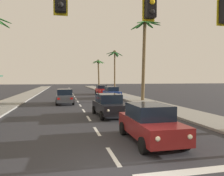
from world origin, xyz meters
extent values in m
plane|color=#2D2D33|center=(0.00, 0.00, 0.00)|extent=(220.00, 220.00, 0.00)
cube|color=gray|center=(7.80, 20.00, 0.07)|extent=(3.20, 110.00, 0.14)
cube|color=gray|center=(-7.80, 20.00, 0.07)|extent=(3.20, 110.00, 0.14)
cube|color=silver|center=(0.00, 1.21, 0.00)|extent=(0.16, 2.00, 0.01)
cube|color=silver|center=(0.00, 5.05, 0.00)|extent=(0.16, 2.00, 0.01)
cube|color=silver|center=(0.00, 8.89, 0.00)|extent=(0.16, 2.00, 0.01)
cube|color=silver|center=(0.00, 12.74, 0.00)|extent=(0.16, 2.00, 0.01)
cube|color=silver|center=(0.00, 16.58, 0.00)|extent=(0.16, 2.00, 0.01)
cube|color=silver|center=(0.00, 20.42, 0.00)|extent=(0.16, 2.00, 0.01)
cube|color=silver|center=(0.00, 24.26, 0.00)|extent=(0.16, 2.00, 0.01)
cube|color=silver|center=(0.00, 28.10, 0.00)|extent=(0.16, 2.00, 0.01)
cube|color=silver|center=(0.00, 31.95, 0.00)|extent=(0.16, 2.00, 0.01)
cube|color=silver|center=(0.00, 35.79, 0.00)|extent=(0.16, 2.00, 0.01)
cube|color=silver|center=(0.00, 39.63, 0.00)|extent=(0.16, 2.00, 0.01)
cube|color=silver|center=(0.00, 43.47, 0.00)|extent=(0.16, 2.00, 0.01)
cube|color=silver|center=(0.00, 47.32, 0.00)|extent=(0.16, 2.00, 0.01)
cube|color=silver|center=(0.00, 51.16, 0.00)|extent=(0.16, 2.00, 0.01)
cube|color=silver|center=(0.00, 55.00, 0.00)|extent=(0.16, 2.00, 0.01)
cube|color=silver|center=(0.00, 58.84, 0.00)|extent=(0.16, 2.00, 0.01)
cube|color=silver|center=(0.00, 62.68, 0.00)|extent=(0.16, 2.00, 0.01)
cube|color=silver|center=(0.00, 66.53, 0.00)|extent=(0.16, 2.00, 0.01)
cube|color=silver|center=(2.20, -0.60, 0.00)|extent=(4.00, 0.44, 0.01)
cube|color=yellow|center=(3.79, 0.36, 5.24)|extent=(0.42, 0.03, 1.04)
cube|color=black|center=(0.99, 0.20, 5.24)|extent=(0.32, 0.26, 0.92)
sphere|color=yellow|center=(0.99, 0.06, 5.24)|extent=(0.17, 0.17, 0.17)
sphere|color=black|center=(0.99, 0.06, 4.94)|extent=(0.17, 0.17, 0.17)
cube|color=yellow|center=(0.99, 0.36, 5.24)|extent=(0.42, 0.03, 1.04)
sphere|color=black|center=(-1.80, 0.06, 4.94)|extent=(0.17, 0.17, 0.17)
cube|color=maroon|center=(2.04, 2.63, 0.68)|extent=(1.77, 4.31, 0.72)
cube|color=black|center=(2.04, 2.78, 1.36)|extent=(1.61, 2.20, 0.64)
cylinder|color=black|center=(2.90, 1.21, 0.32)|extent=(0.22, 0.64, 0.64)
cylinder|color=black|center=(1.17, 1.21, 0.32)|extent=(0.22, 0.64, 0.64)
cylinder|color=black|center=(2.90, 4.05, 0.32)|extent=(0.22, 0.64, 0.64)
cylinder|color=black|center=(1.18, 4.05, 0.32)|extent=(0.22, 0.64, 0.64)
sphere|color=#F9EFC6|center=(2.65, 0.46, 0.76)|extent=(0.18, 0.18, 0.18)
sphere|color=#F9EFC6|center=(1.41, 0.46, 0.76)|extent=(0.18, 0.18, 0.18)
cube|color=red|center=(2.70, 4.79, 0.78)|extent=(0.24, 0.06, 0.20)
cube|color=red|center=(1.38, 4.79, 0.78)|extent=(0.24, 0.06, 0.20)
cube|color=black|center=(1.61, 9.46, 0.68)|extent=(1.96, 4.38, 0.72)
cube|color=black|center=(1.60, 9.61, 1.36)|extent=(1.70, 2.27, 0.64)
cylinder|color=black|center=(2.53, 8.08, 0.32)|extent=(0.25, 0.65, 0.64)
cylinder|color=black|center=(0.81, 8.00, 0.32)|extent=(0.25, 0.65, 0.64)
cylinder|color=black|center=(2.40, 10.92, 0.32)|extent=(0.25, 0.65, 0.64)
cylinder|color=black|center=(0.68, 10.84, 0.32)|extent=(0.25, 0.65, 0.64)
sphere|color=#F9EFC6|center=(2.33, 7.32, 0.76)|extent=(0.18, 0.18, 0.18)
sphere|color=#F9EFC6|center=(1.09, 7.26, 0.76)|extent=(0.18, 0.18, 0.18)
cube|color=red|center=(2.16, 11.65, 0.78)|extent=(0.24, 0.07, 0.20)
cube|color=red|center=(0.85, 11.59, 0.78)|extent=(0.24, 0.07, 0.20)
cube|color=#4C515B|center=(-1.60, 18.43, 0.68)|extent=(1.83, 4.33, 0.72)
cube|color=black|center=(-1.60, 18.28, 1.36)|extent=(1.63, 2.23, 0.64)
cylinder|color=black|center=(-2.49, 19.83, 0.32)|extent=(0.23, 0.64, 0.64)
cylinder|color=black|center=(-0.76, 19.86, 0.32)|extent=(0.23, 0.64, 0.64)
cylinder|color=black|center=(-2.44, 17.00, 0.32)|extent=(0.23, 0.64, 0.64)
cylinder|color=black|center=(-0.72, 17.02, 0.32)|extent=(0.23, 0.64, 0.64)
sphere|color=#B2B2AD|center=(-2.26, 20.59, 0.76)|extent=(0.18, 0.18, 0.18)
sphere|color=#B2B2AD|center=(-1.02, 20.61, 0.76)|extent=(0.18, 0.18, 0.18)
cube|color=red|center=(-2.23, 16.26, 0.78)|extent=(0.24, 0.06, 0.20)
cube|color=red|center=(-0.91, 16.28, 0.78)|extent=(0.24, 0.06, 0.20)
cube|color=red|center=(5.06, 32.08, 0.68)|extent=(1.82, 4.32, 0.72)
cube|color=black|center=(5.06, 32.23, 1.36)|extent=(1.63, 2.22, 0.64)
cylinder|color=black|center=(5.91, 30.65, 0.32)|extent=(0.23, 0.64, 0.64)
cylinder|color=black|center=(4.18, 30.68, 0.32)|extent=(0.23, 0.64, 0.64)
cylinder|color=black|center=(5.94, 33.49, 0.32)|extent=(0.23, 0.64, 0.64)
cylinder|color=black|center=(4.22, 33.51, 0.32)|extent=(0.23, 0.64, 0.64)
sphere|color=#B2B2AD|center=(5.65, 29.91, 0.76)|extent=(0.18, 0.18, 0.18)
sphere|color=#B2B2AD|center=(4.41, 29.92, 0.76)|extent=(0.18, 0.18, 0.18)
cube|color=red|center=(5.75, 34.23, 0.78)|extent=(0.24, 0.06, 0.20)
cube|color=red|center=(4.43, 34.25, 0.78)|extent=(0.24, 0.06, 0.20)
cube|color=navy|center=(5.17, 24.12, 0.68)|extent=(1.92, 4.36, 0.72)
cube|color=black|center=(5.16, 24.27, 1.36)|extent=(1.68, 2.26, 0.64)
cylinder|color=black|center=(6.08, 22.74, 0.32)|extent=(0.24, 0.65, 0.64)
cylinder|color=black|center=(4.36, 22.67, 0.32)|extent=(0.24, 0.65, 0.64)
cylinder|color=black|center=(5.98, 25.57, 0.32)|extent=(0.24, 0.65, 0.64)
cylinder|color=black|center=(4.25, 25.51, 0.32)|extent=(0.24, 0.65, 0.64)
sphere|color=#B2B2AD|center=(5.87, 21.98, 0.76)|extent=(0.18, 0.18, 0.18)
sphere|color=#B2B2AD|center=(4.63, 21.93, 0.76)|extent=(0.18, 0.18, 0.18)
cube|color=red|center=(5.75, 26.31, 0.78)|extent=(0.24, 0.07, 0.20)
cube|color=red|center=(4.43, 26.26, 0.78)|extent=(0.24, 0.07, 0.20)
ellipsoid|color=#2D702D|center=(-7.48, 16.06, 8.48)|extent=(2.07, 0.51, 0.89)
ellipsoid|color=#2D702D|center=(-7.69, 16.67, 8.39)|extent=(1.85, 1.46, 1.07)
cylinder|color=brown|center=(8.12, 19.06, 4.94)|extent=(0.65, 0.41, 9.89)
ellipsoid|color=#2D702D|center=(9.22, 18.86, 9.74)|extent=(2.07, 0.80, 0.62)
ellipsoid|color=#2D702D|center=(9.05, 19.64, 9.74)|extent=(1.87, 1.52, 0.63)
ellipsoid|color=#2D702D|center=(8.01, 20.03, 9.74)|extent=(0.86, 2.07, 0.62)
ellipsoid|color=#2D702D|center=(7.49, 19.60, 9.53)|extent=(1.78, 1.44, 1.03)
ellipsoid|color=#2D702D|center=(7.41, 18.87, 9.42)|extent=(1.84, 0.79, 1.25)
ellipsoid|color=#2D702D|center=(7.50, 18.42, 9.68)|extent=(1.78, 1.61, 0.74)
ellipsoid|color=#2D702D|center=(8.23, 18.10, 9.62)|extent=(0.42, 1.97, 0.85)
ellipsoid|color=#2D702D|center=(9.01, 18.41, 9.76)|extent=(1.81, 1.62, 0.58)
sphere|color=#4C4223|center=(8.24, 19.06, 9.93)|extent=(0.60, 0.60, 0.60)
cylinder|color=brown|center=(8.22, 34.92, 4.05)|extent=(0.32, 0.29, 8.11)
ellipsoid|color=#1E5123|center=(9.03, 34.84, 7.77)|extent=(1.76, 0.56, 0.99)
ellipsoid|color=#1E5123|center=(8.67, 35.57, 7.72)|extent=(1.31, 1.60, 1.08)
ellipsoid|color=#1E5123|center=(7.71, 35.60, 7.79)|extent=(1.34, 1.65, 0.95)
ellipsoid|color=#1E5123|center=(7.32, 34.78, 7.91)|extent=(1.87, 0.68, 0.72)
ellipsoid|color=#1E5123|center=(7.71, 34.25, 7.77)|extent=(1.34, 1.63, 0.99)
ellipsoid|color=#1E5123|center=(8.43, 34.17, 7.68)|extent=(0.86, 1.68, 1.16)
sphere|color=#4C4223|center=(8.20, 34.92, 8.15)|extent=(0.60, 0.60, 0.60)
cylinder|color=brown|center=(7.61, 50.78, 3.84)|extent=(0.62, 0.39, 7.68)
ellipsoid|color=#2D702D|center=(8.32, 50.67, 7.42)|extent=(1.75, 0.63, 0.83)
ellipsoid|color=#2D702D|center=(8.20, 51.21, 7.42)|extent=(1.67, 1.23, 0.82)
ellipsoid|color=#2D702D|center=(7.46, 51.63, 7.48)|extent=(0.48, 1.76, 0.72)
ellipsoid|color=#2D702D|center=(6.95, 51.45, 7.53)|extent=(1.43, 1.62, 0.61)
ellipsoid|color=#2D702D|center=(6.76, 50.92, 7.28)|extent=(1.62, 0.69, 1.10)
ellipsoid|color=#2D702D|center=(6.68, 50.59, 7.45)|extent=(1.77, 0.78, 0.77)
ellipsoid|color=#2D702D|center=(7.23, 49.95, 7.57)|extent=(0.92, 1.82, 0.54)
ellipsoid|color=#2D702D|center=(7.64, 50.04, 7.28)|extent=(0.69, 1.63, 1.09)
ellipsoid|color=#2D702D|center=(8.03, 50.22, 7.31)|extent=(1.40, 1.44, 1.05)
sphere|color=#4C4223|center=(7.50, 50.78, 7.72)|extent=(0.60, 0.60, 0.60)
camera|label=1|loc=(-1.75, -6.29, 2.83)|focal=34.33mm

